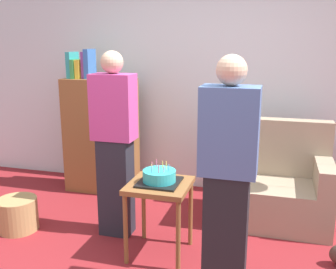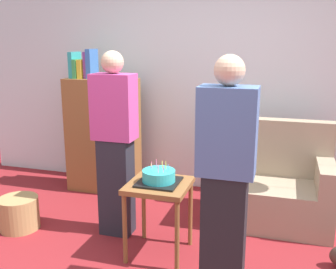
% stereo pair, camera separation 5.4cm
% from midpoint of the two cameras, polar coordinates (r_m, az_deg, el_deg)
% --- Properties ---
extents(wall_back, '(6.00, 0.10, 2.70)m').
position_cam_midpoint_polar(wall_back, '(4.44, 6.38, 8.90)').
color(wall_back, silver).
rests_on(wall_back, ground_plane).
extents(couch, '(1.10, 0.70, 0.96)m').
position_cam_midpoint_polar(couch, '(3.91, 14.38, -7.30)').
color(couch, gray).
rests_on(couch, ground_plane).
extents(bookshelf, '(0.80, 0.36, 1.62)m').
position_cam_midpoint_polar(bookshelf, '(4.51, -10.23, 0.16)').
color(bookshelf, brown).
rests_on(bookshelf, ground_plane).
extents(side_table, '(0.48, 0.48, 0.61)m').
position_cam_midpoint_polar(side_table, '(3.12, -1.77, -8.77)').
color(side_table, brown).
rests_on(side_table, ground_plane).
extents(birthday_cake, '(0.32, 0.32, 0.17)m').
position_cam_midpoint_polar(birthday_cake, '(3.07, -1.79, -6.27)').
color(birthday_cake, black).
rests_on(birthday_cake, side_table).
extents(person_blowing_candles, '(0.36, 0.22, 1.63)m').
position_cam_midpoint_polar(person_blowing_candles, '(3.40, -8.28, -1.45)').
color(person_blowing_candles, '#23232D').
rests_on(person_blowing_candles, ground_plane).
extents(person_holding_cake, '(0.36, 0.22, 1.63)m').
position_cam_midpoint_polar(person_holding_cake, '(2.52, 8.12, -6.79)').
color(person_holding_cake, black).
rests_on(person_holding_cake, ground_plane).
extents(wicker_basket, '(0.36, 0.36, 0.30)m').
position_cam_midpoint_polar(wicker_basket, '(3.91, -21.58, -10.85)').
color(wicker_basket, '#A88451').
rests_on(wicker_basket, ground_plane).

